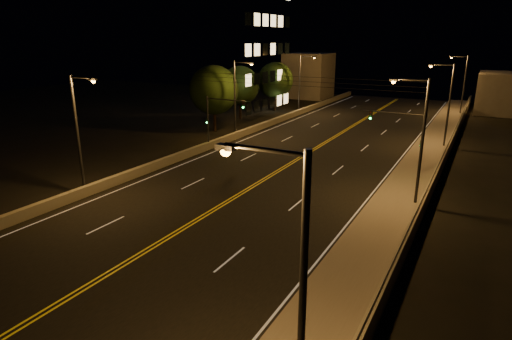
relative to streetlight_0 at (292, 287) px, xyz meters
The scene contains 23 objects.
road 21.65m from the streetlight_0, 123.12° to the left, with size 18.00×120.00×0.02m, color black.
sidewalk 18.32m from the streetlight_0, 92.30° to the left, with size 3.60×120.00×0.30m, color gray.
curb 18.51m from the streetlight_0, 98.32° to the left, with size 0.14×120.00×0.15m, color gray.
parapet_wall 18.17m from the streetlight_0, 86.95° to the left, with size 0.30×120.00×1.00m, color gray.
jersey_barrier 28.01m from the streetlight_0, 140.30° to the left, with size 0.45×120.00×0.75m, color gray.
distant_building_right 67.83m from the streetlight_0, 85.78° to the left, with size 6.00×10.00×6.10m, color gray.
distant_building_left 75.40m from the streetlight_0, 111.40° to the left, with size 8.00×8.00×8.39m, color gray.
parapet_rail 18.05m from the streetlight_0, 86.95° to the left, with size 0.06×0.06×120.00m, color black.
lane_markings 21.59m from the streetlight_0, 123.23° to the left, with size 17.32×116.00×0.00m.
streetlight_0 is the anchor object (origin of this frame).
streetlight_1 20.50m from the streetlight_0, 90.00° to the left, with size 2.55×0.28×8.67m.
streetlight_2 39.05m from the streetlight_0, 90.00° to the left, with size 2.55×0.28×8.67m.
streetlight_3 62.26m from the streetlight_0, 90.00° to the left, with size 2.55×0.28×8.67m.
streetlight_4 24.28m from the streetlight_0, 151.89° to the left, with size 2.55×0.28×8.67m.
streetlight_5 39.43m from the streetlight_0, 122.90° to the left, with size 2.55×0.28×8.67m.
streetlight_6 56.27m from the streetlight_0, 112.37° to the left, with size 2.55×0.28×8.67m.
traffic_signal_right 27.14m from the streetlight_0, 93.35° to the left, with size 5.11×0.31×5.46m.
traffic_signal_left 33.82m from the streetlight_0, 126.80° to the left, with size 5.11×0.31×5.46m.
overhead_wires 29.57m from the streetlight_0, 112.98° to the left, with size 22.00×0.03×0.83m.
building_tower 60.29m from the streetlight_0, 127.74° to the left, with size 24.00×15.00×31.86m.
tree_0 43.30m from the streetlight_0, 126.42° to the left, with size 5.94×5.94×8.06m.
tree_1 51.78m from the streetlight_0, 121.96° to the left, with size 5.48×5.48×7.42m.
tree_2 59.03m from the streetlight_0, 116.35° to the left, with size 5.59×5.59×7.57m.
Camera 1 is at (15.20, -6.40, 11.05)m, focal length 30.00 mm.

